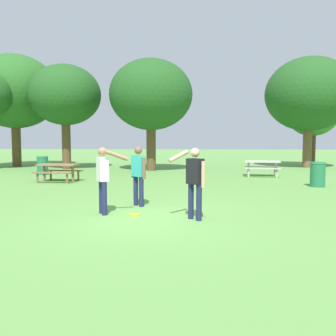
% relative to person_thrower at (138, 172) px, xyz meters
% --- Properties ---
extents(ground_plane, '(120.00, 120.00, 0.00)m').
position_rel_person_thrower_xyz_m(ground_plane, '(0.47, -1.52, -0.94)').
color(ground_plane, '#609947').
extents(person_thrower, '(0.45, 0.46, 1.64)m').
position_rel_person_thrower_xyz_m(person_thrower, '(0.00, 0.00, 0.00)').
color(person_thrower, '#1E234C').
rests_on(person_thrower, ground).
extents(person_catcher, '(0.84, 0.46, 1.64)m').
position_rel_person_thrower_xyz_m(person_catcher, '(1.52, -1.60, 0.02)').
color(person_catcher, '#1E234C').
rests_on(person_catcher, ground).
extents(person_bystander, '(0.83, 0.55, 1.64)m').
position_rel_person_thrower_xyz_m(person_bystander, '(-0.70, -1.13, 0.02)').
color(person_bystander, '#1E234C').
rests_on(person_bystander, ground).
extents(frisbee, '(0.27, 0.27, 0.03)m').
position_rel_person_thrower_xyz_m(frisbee, '(0.09, -1.20, -0.93)').
color(frisbee, yellow).
rests_on(frisbee, ground).
extents(picnic_table_near, '(1.83, 1.58, 0.77)m').
position_rel_person_thrower_xyz_m(picnic_table_near, '(-4.33, 5.46, -0.38)').
color(picnic_table_near, olive).
rests_on(picnic_table_near, ground).
extents(picnic_table_far, '(1.88, 1.64, 0.77)m').
position_rel_person_thrower_xyz_m(picnic_table_far, '(4.96, 8.34, -0.38)').
color(picnic_table_far, beige).
rests_on(picnic_table_far, ground).
extents(trash_can_beside_table, '(0.59, 0.59, 0.96)m').
position_rel_person_thrower_xyz_m(trash_can_beside_table, '(6.34, 4.48, -0.46)').
color(trash_can_beside_table, '#237047').
rests_on(trash_can_beside_table, ground).
extents(trash_can_further_along, '(0.59, 0.59, 0.96)m').
position_rel_person_thrower_xyz_m(trash_can_further_along, '(-6.33, 8.48, -0.46)').
color(trash_can_further_along, '#237047').
rests_on(trash_can_further_along, ground).
extents(tree_broad_center, '(5.76, 5.76, 7.49)m').
position_rel_person_thrower_xyz_m(tree_broad_center, '(-10.41, 13.88, 4.08)').
color(tree_broad_center, brown).
rests_on(tree_broad_center, ground).
extents(tree_far_right, '(4.37, 4.37, 6.44)m').
position_rel_person_thrower_xyz_m(tree_far_right, '(-6.35, 12.18, 3.60)').
color(tree_far_right, brown).
rests_on(tree_far_right, ground).
extents(tree_slender_mid, '(4.85, 4.85, 6.51)m').
position_rel_person_thrower_xyz_m(tree_slender_mid, '(-0.94, 11.34, 3.47)').
color(tree_slender_mid, brown).
rests_on(tree_slender_mid, ground).
extents(tree_back_left, '(5.61, 5.61, 7.16)m').
position_rel_person_thrower_xyz_m(tree_back_left, '(9.05, 14.41, 3.81)').
color(tree_back_left, brown).
rests_on(tree_back_left, ground).
extents(tree_back_right, '(3.31, 3.31, 4.89)m').
position_rel_person_thrower_xyz_m(tree_back_right, '(9.60, 15.24, 2.50)').
color(tree_back_right, '#4C3823').
rests_on(tree_back_right, ground).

